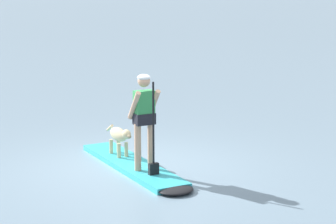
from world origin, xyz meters
TOP-DOWN VIEW (x-y plane):
  - ground_plane at (0.00, 0.00)m, footprint 400.00×400.00m
  - paddleboard at (0.22, -0.08)m, footprint 3.55×1.77m
  - person_paddler at (0.51, -0.18)m, footprint 0.67×0.58m
  - dog at (-0.51, 0.18)m, footprint 1.04×0.44m

SIDE VIEW (x-z plane):
  - ground_plane at x=0.00m, z-range 0.00..0.00m
  - paddleboard at x=0.22m, z-range 0.00..0.10m
  - dog at x=-0.51m, z-range 0.20..0.78m
  - person_paddler at x=0.51m, z-range 0.24..1.94m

